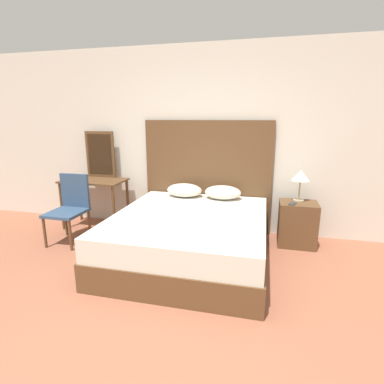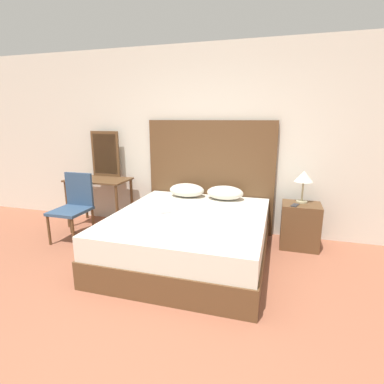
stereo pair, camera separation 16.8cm
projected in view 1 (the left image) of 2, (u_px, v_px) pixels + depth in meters
name	position (u px, v px, depth m)	size (l,w,h in m)	color
ground_plane	(136.00, 358.00, 2.15)	(16.00, 16.00, 0.00)	#9E5B42
wall_back	(209.00, 141.00, 4.43)	(10.00, 0.06, 2.70)	silver
bed	(190.00, 237.00, 3.63)	(1.80, 2.03, 0.56)	brown
headboard	(207.00, 177.00, 4.48)	(1.89, 0.05, 1.65)	brown
pillow_left	(184.00, 190.00, 4.35)	(0.51, 0.35, 0.19)	silver
pillow_right	(223.00, 192.00, 4.22)	(0.51, 0.35, 0.19)	silver
phone_on_bed	(165.00, 213.00, 3.60)	(0.15, 0.16, 0.01)	#B7B7BC
nightstand	(297.00, 224.00, 4.02)	(0.49, 0.40, 0.60)	brown
table_lamp	(301.00, 177.00, 3.95)	(0.24, 0.24, 0.42)	tan
phone_on_nightstand	(293.00, 204.00, 3.87)	(0.12, 0.16, 0.01)	#232328
vanity_desk	(94.00, 188.00, 4.63)	(0.95, 0.54, 0.76)	brown
vanity_mirror	(100.00, 154.00, 4.74)	(0.48, 0.03, 0.72)	brown
chair	(70.00, 205.00, 4.13)	(0.45, 0.50, 0.93)	#334C6B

